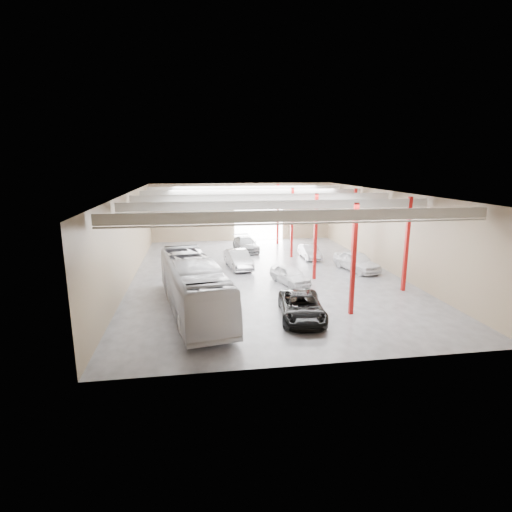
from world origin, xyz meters
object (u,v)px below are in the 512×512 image
object	(u,v)px
car_row_b	(238,259)
car_right_near	(310,252)
coach_bus	(194,285)
car_row_c	(246,244)
car_row_a	(290,275)
car_right_far	(357,261)
black_sedan	(302,307)

from	to	relation	value
car_row_b	car_right_near	distance (m)	7.99
coach_bus	car_row_c	distance (m)	18.47
coach_bus	car_row_c	bearing A→B (deg)	62.67
car_row_c	coach_bus	bearing A→B (deg)	-113.86
coach_bus	car_row_a	world-z (taller)	coach_bus
car_row_b	car_right_near	bearing A→B (deg)	12.17
car_row_b	car_right_near	xyz separation A→B (m)	(7.50, 2.74, -0.13)
car_row_b	car_right_far	world-z (taller)	car_right_far
coach_bus	car_row_a	bearing A→B (deg)	23.90
black_sedan	car_right_near	xyz separation A→B (m)	(4.99, 15.52, -0.08)
car_row_b	car_row_c	xyz separation A→B (m)	(1.58, 7.14, -0.05)
car_row_c	car_right_near	world-z (taller)	car_row_c
coach_bus	car_right_far	size ratio (longest dim) A/B	2.46
car_right_near	car_right_far	world-z (taller)	car_right_far
car_row_c	car_right_near	xyz separation A→B (m)	(5.92, -4.39, -0.08)
car_row_a	car_right_near	world-z (taller)	car_row_a
car_row_a	car_right_near	xyz separation A→B (m)	(3.99, 8.20, -0.04)
car_row_a	car_row_c	distance (m)	12.74
car_row_a	car_right_near	size ratio (longest dim) A/B	1.02
black_sedan	coach_bus	bearing A→B (deg)	168.11
car_row_a	car_row_c	xyz separation A→B (m)	(-1.94, 12.59, 0.04)
coach_bus	car_right_near	distance (m)	17.52
coach_bus	car_row_a	xyz separation A→B (m)	(7.49, 5.00, -0.99)
car_right_near	car_right_far	bearing A→B (deg)	-61.72
car_right_near	coach_bus	bearing A→B (deg)	-131.03
coach_bus	car_row_c	size ratio (longest dim) A/B	2.33
car_row_b	car_right_near	size ratio (longest dim) A/B	1.19
car_right_far	car_row_a	bearing A→B (deg)	-171.32
black_sedan	car_row_b	distance (m)	13.02
coach_bus	black_sedan	world-z (taller)	coach_bus
black_sedan	car_right_near	bearing A→B (deg)	79.93
black_sedan	car_right_near	size ratio (longest dim) A/B	1.33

